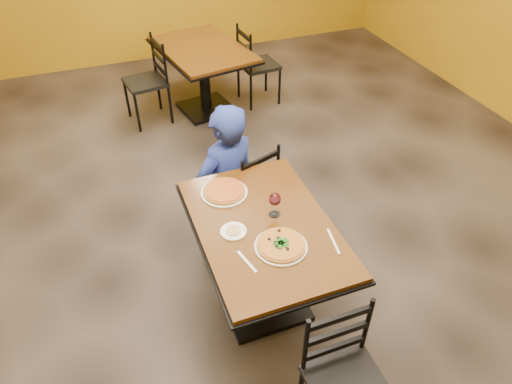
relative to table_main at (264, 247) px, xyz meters
name	(u,v)px	position (x,y,z in m)	size (l,w,h in m)	color
floor	(240,253)	(0.00, 0.50, -0.56)	(7.00, 8.00, 0.01)	black
table_main	(264,247)	(0.00, 0.00, 0.00)	(0.83, 1.23, 0.75)	#60350F
table_second	(203,64)	(0.39, 2.81, 0.00)	(1.03, 1.36, 0.75)	#60350F
chair_main_far	(247,187)	(0.17, 0.79, -0.15)	(0.37, 0.37, 0.82)	black
chair_second_left	(145,83)	(-0.27, 2.81, -0.10)	(0.41, 0.41, 0.91)	black
chair_second_right	(259,65)	(1.04, 2.81, -0.11)	(0.40, 0.40, 0.89)	black
diner	(226,169)	(0.03, 0.89, 0.00)	(0.57, 0.37, 1.11)	navy
plate_main	(281,247)	(0.02, -0.21, 0.20)	(0.31, 0.31, 0.01)	white
pizza_main	(281,245)	(0.02, -0.21, 0.21)	(0.28, 0.28, 0.02)	maroon
plate_far	(224,193)	(-0.14, 0.38, 0.20)	(0.31, 0.31, 0.01)	white
pizza_far	(224,191)	(-0.14, 0.38, 0.21)	(0.28, 0.28, 0.02)	orange
side_plate	(233,231)	(-0.20, 0.01, 0.20)	(0.16, 0.16, 0.01)	white
dip	(233,230)	(-0.20, 0.01, 0.21)	(0.09, 0.09, 0.01)	tan
wine_glass	(275,204)	(0.09, 0.07, 0.28)	(0.08, 0.08, 0.18)	white
fork	(247,262)	(-0.20, -0.25, 0.20)	(0.01, 0.19, 0.00)	silver
knife	(333,241)	(0.33, -0.28, 0.20)	(0.01, 0.21, 0.00)	silver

